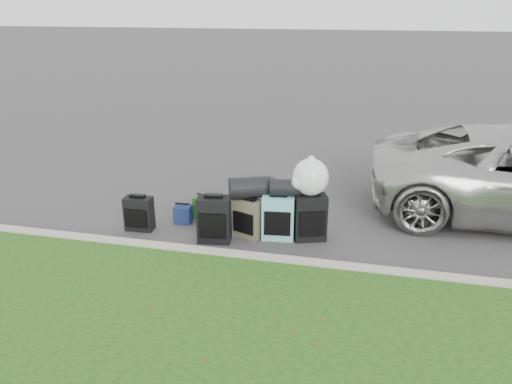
% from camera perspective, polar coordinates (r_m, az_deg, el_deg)
% --- Properties ---
extents(ground, '(120.00, 120.00, 0.00)m').
position_cam_1_polar(ground, '(7.42, 0.41, -4.57)').
color(ground, '#383535').
rests_on(ground, ground).
extents(curb, '(120.00, 0.18, 0.15)m').
position_cam_1_polar(curb, '(6.52, -1.53, -7.65)').
color(curb, '#9E937F').
rests_on(curb, ground).
extents(suitcase_small_black, '(0.42, 0.24, 0.51)m').
position_cam_1_polar(suitcase_small_black, '(7.60, -13.22, -2.42)').
color(suitcase_small_black, black).
rests_on(suitcase_small_black, ground).
extents(suitcase_large_black_left, '(0.49, 0.34, 0.66)m').
position_cam_1_polar(suitcase_large_black_left, '(7.04, -4.80, -3.15)').
color(suitcase_large_black_left, black).
rests_on(suitcase_large_black_left, ground).
extents(suitcase_olive, '(0.47, 0.38, 0.56)m').
position_cam_1_polar(suitcase_olive, '(7.20, -0.84, -2.98)').
color(suitcase_olive, '#46422E').
rests_on(suitcase_olive, ground).
extents(suitcase_teal, '(0.48, 0.31, 0.64)m').
position_cam_1_polar(suitcase_teal, '(7.11, 2.55, -2.91)').
color(suitcase_teal, teal).
rests_on(suitcase_teal, ground).
extents(suitcase_large_black_right, '(0.51, 0.40, 0.67)m').
position_cam_1_polar(suitcase_large_black_right, '(7.11, 6.21, -2.92)').
color(suitcase_large_black_right, black).
rests_on(suitcase_large_black_right, ground).
extents(tote_green, '(0.37, 0.33, 0.35)m').
position_cam_1_polar(tote_green, '(7.85, -5.84, -1.83)').
color(tote_green, '#1A6215').
rests_on(tote_green, ground).
extents(tote_navy, '(0.27, 0.22, 0.27)m').
position_cam_1_polar(tote_navy, '(7.75, -8.35, -2.54)').
color(tote_navy, navy).
rests_on(tote_navy, ground).
extents(duffel_left, '(0.65, 0.51, 0.31)m').
position_cam_1_polar(duffel_left, '(7.11, -0.72, 0.50)').
color(duffel_left, black).
rests_on(duffel_left, suitcase_olive).
extents(duffel_right, '(0.46, 0.31, 0.24)m').
position_cam_1_polar(duffel_right, '(6.98, 3.36, 0.51)').
color(duffel_right, black).
rests_on(duffel_right, suitcase_teal).
extents(trash_bag, '(0.50, 0.50, 0.50)m').
position_cam_1_polar(trash_bag, '(6.95, 6.26, 1.70)').
color(trash_bag, white).
rests_on(trash_bag, suitcase_large_black_right).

